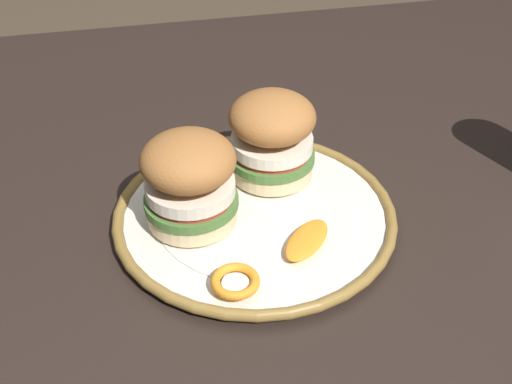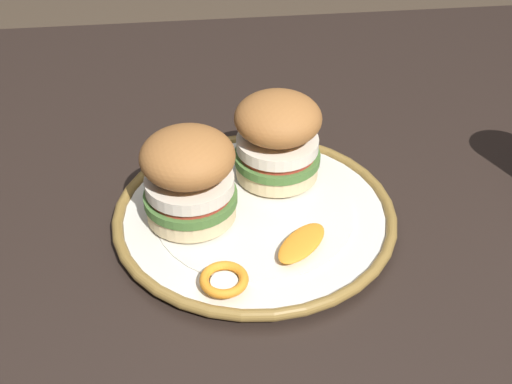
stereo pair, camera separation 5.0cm
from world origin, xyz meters
The scene contains 6 objects.
dining_table centered at (0.00, 0.00, 0.65)m, with size 1.44×1.09×0.72m.
dinner_plate centered at (0.00, -0.02, 0.73)m, with size 0.31×0.31×0.02m.
sandwich_half_left centered at (-0.07, -0.02, 0.79)m, with size 0.13×0.13×0.10m.
sandwich_half_right centered at (0.03, 0.04, 0.79)m, with size 0.13×0.13×0.10m.
orange_peel_curled centered at (-0.04, -0.13, 0.75)m, with size 0.06×0.06×0.01m.
orange_peel_strip_long centered at (0.04, -0.09, 0.75)m, with size 0.07×0.07×0.01m.
Camera 2 is at (-0.06, -0.55, 1.17)m, focal length 44.84 mm.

